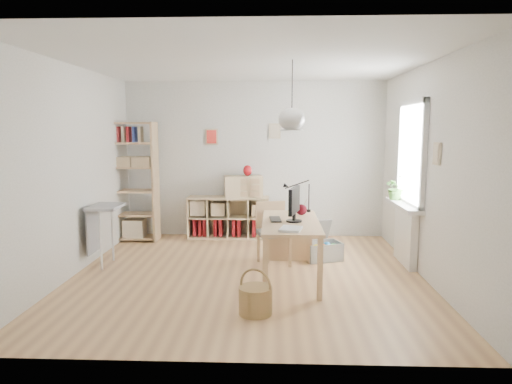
{
  "coord_description": "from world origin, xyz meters",
  "views": [
    {
      "loc": [
        0.34,
        -5.72,
        1.88
      ],
      "look_at": [
        0.1,
        0.3,
        1.05
      ],
      "focal_mm": 32.0,
      "sensor_mm": 36.0,
      "label": 1
    }
  ],
  "objects_px": {
    "storage_chest": "(321,247)",
    "tall_bookshelf": "(133,177)",
    "chair": "(273,229)",
    "desk": "(291,228)",
    "cube_shelf": "(227,220)",
    "monitor": "(294,202)",
    "drawer_chest": "(243,186)"
  },
  "relations": [
    {
      "from": "chair",
      "to": "storage_chest",
      "type": "bearing_deg",
      "value": 3.45
    },
    {
      "from": "chair",
      "to": "monitor",
      "type": "xyz_separation_m",
      "value": [
        0.26,
        -0.73,
        0.5
      ]
    },
    {
      "from": "storage_chest",
      "to": "drawer_chest",
      "type": "height_order",
      "value": "drawer_chest"
    },
    {
      "from": "storage_chest",
      "to": "desk",
      "type": "bearing_deg",
      "value": -135.62
    },
    {
      "from": "desk",
      "to": "cube_shelf",
      "type": "height_order",
      "value": "desk"
    },
    {
      "from": "cube_shelf",
      "to": "drawer_chest",
      "type": "distance_m",
      "value": 0.67
    },
    {
      "from": "tall_bookshelf",
      "to": "drawer_chest",
      "type": "distance_m",
      "value": 1.87
    },
    {
      "from": "desk",
      "to": "drawer_chest",
      "type": "bearing_deg",
      "value": 108.63
    },
    {
      "from": "tall_bookshelf",
      "to": "chair",
      "type": "bearing_deg",
      "value": -28.01
    },
    {
      "from": "cube_shelf",
      "to": "chair",
      "type": "distance_m",
      "value": 1.74
    },
    {
      "from": "desk",
      "to": "chair",
      "type": "relative_size",
      "value": 1.73
    },
    {
      "from": "drawer_chest",
      "to": "monitor",
      "type": "bearing_deg",
      "value": -81.2
    },
    {
      "from": "tall_bookshelf",
      "to": "monitor",
      "type": "bearing_deg",
      "value": -37.11
    },
    {
      "from": "cube_shelf",
      "to": "storage_chest",
      "type": "bearing_deg",
      "value": -40.65
    },
    {
      "from": "monitor",
      "to": "drawer_chest",
      "type": "relative_size",
      "value": 0.76
    },
    {
      "from": "storage_chest",
      "to": "cube_shelf",
      "type": "bearing_deg",
      "value": 121.29
    },
    {
      "from": "desk",
      "to": "storage_chest",
      "type": "relative_size",
      "value": 2.12
    },
    {
      "from": "cube_shelf",
      "to": "monitor",
      "type": "xyz_separation_m",
      "value": [
        1.06,
        -2.27,
        0.69
      ]
    },
    {
      "from": "tall_bookshelf",
      "to": "storage_chest",
      "type": "bearing_deg",
      "value": -18.28
    },
    {
      "from": "desk",
      "to": "tall_bookshelf",
      "type": "xyz_separation_m",
      "value": [
        -2.59,
        1.95,
        0.43
      ]
    },
    {
      "from": "tall_bookshelf",
      "to": "chair",
      "type": "distance_m",
      "value": 2.74
    },
    {
      "from": "tall_bookshelf",
      "to": "cube_shelf",
      "type": "bearing_deg",
      "value": 10.19
    },
    {
      "from": "cube_shelf",
      "to": "storage_chest",
      "type": "distance_m",
      "value": 1.99
    },
    {
      "from": "storage_chest",
      "to": "tall_bookshelf",
      "type": "bearing_deg",
      "value": 143.66
    },
    {
      "from": "storage_chest",
      "to": "drawer_chest",
      "type": "distance_m",
      "value": 1.9
    },
    {
      "from": "storage_chest",
      "to": "monitor",
      "type": "bearing_deg",
      "value": -132.83
    },
    {
      "from": "cube_shelf",
      "to": "drawer_chest",
      "type": "height_order",
      "value": "drawer_chest"
    },
    {
      "from": "cube_shelf",
      "to": "desk",
      "type": "bearing_deg",
      "value": -65.39
    },
    {
      "from": "monitor",
      "to": "storage_chest",
      "type": "bearing_deg",
      "value": 79.17
    },
    {
      "from": "tall_bookshelf",
      "to": "storage_chest",
      "type": "distance_m",
      "value": 3.36
    },
    {
      "from": "desk",
      "to": "cube_shelf",
      "type": "relative_size",
      "value": 1.07
    },
    {
      "from": "chair",
      "to": "storage_chest",
      "type": "xyz_separation_m",
      "value": [
        0.71,
        0.24,
        -0.32
      ]
    }
  ]
}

